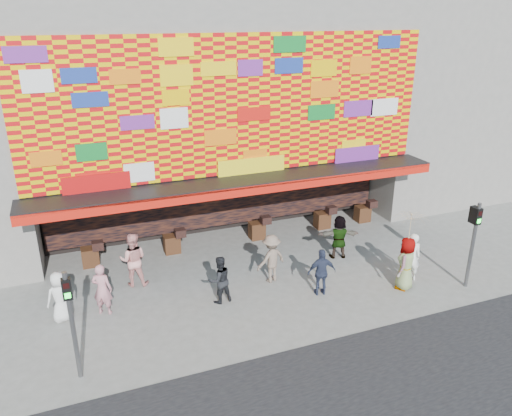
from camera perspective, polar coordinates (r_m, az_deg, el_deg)
The scene contains 15 objects.
ground at distance 16.37m, azimuth 2.73°, elevation -10.37°, with size 90.00×90.00×0.00m, color slate.
shop_building at distance 21.88m, azimuth -5.88°, elevation 12.46°, with size 15.20×9.40×10.00m.
neighbor_right at distance 28.02m, azimuth 21.64°, elevation 14.68°, with size 11.00×8.00×12.00m, color gray.
signal_left at distance 13.07m, azimuth -20.41°, elevation -11.27°, with size 0.22×0.20×3.00m.
signal_right at distance 17.69m, azimuth 23.66°, elevation -2.94°, with size 0.22×0.20×3.00m.
ped_a at distance 16.04m, azimuth -21.48°, elevation -9.42°, with size 0.78×0.51×1.59m, color white.
ped_b at distance 15.94m, azimuth -17.17°, elevation -8.87°, with size 0.61×0.40×1.67m, color #C57F8A.
ped_c at distance 15.88m, azimuth -4.18°, elevation -8.18°, with size 0.77×0.60×1.58m, color black.
ped_d at distance 16.98m, azimuth 1.75°, elevation -5.79°, with size 1.10×0.63×1.71m, color #7A6759.
ped_e at distance 16.38m, azimuth 7.51°, elevation -7.27°, with size 0.94×0.39×1.61m, color #2C344E.
ped_f at distance 18.84m, azimuth 9.46°, elevation -3.27°, with size 1.55×0.49×1.67m, color gray.
ped_g at distance 17.25m, azimuth 16.77°, elevation -6.09°, with size 0.89×0.58×1.83m, color gray.
ped_h at distance 17.82m, azimuth 17.32°, elevation -5.38°, with size 0.64×0.42×1.75m, color white.
ped_i at distance 17.21m, azimuth -13.86°, elevation -5.75°, with size 0.91×0.71×1.88m, color pink.
parasol at distance 16.71m, azimuth 17.24°, elevation -2.14°, with size 1.46×1.48×1.98m.
Camera 1 is at (-5.74, -12.66, 8.65)m, focal length 35.00 mm.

